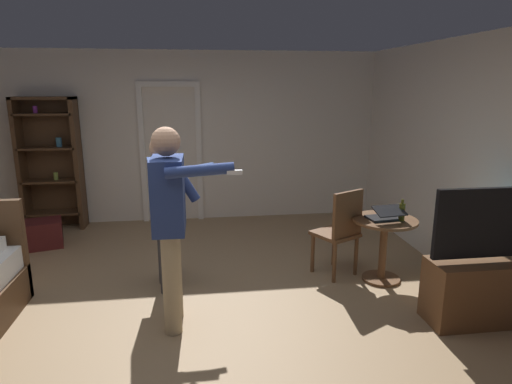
% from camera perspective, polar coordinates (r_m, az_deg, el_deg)
% --- Properties ---
extents(ground_plane, '(6.82, 6.82, 0.00)m').
position_cam_1_polar(ground_plane, '(4.28, -11.31, -15.65)').
color(ground_plane, '#997A56').
extents(wall_back, '(6.44, 0.12, 2.58)m').
position_cam_1_polar(wall_back, '(6.92, -10.33, 6.97)').
color(wall_back, silver).
rests_on(wall_back, ground_plane).
extents(wall_right, '(0.12, 6.39, 2.58)m').
position_cam_1_polar(wall_right, '(4.76, 29.24, 2.41)').
color(wall_right, silver).
rests_on(wall_right, ground_plane).
extents(doorway_frame, '(0.93, 0.08, 2.13)m').
position_cam_1_polar(doorway_frame, '(6.85, -11.01, 6.29)').
color(doorway_frame, white).
rests_on(doorway_frame, ground_plane).
extents(bookshelf, '(0.85, 0.32, 1.92)m').
position_cam_1_polar(bookshelf, '(7.04, -25.12, 3.88)').
color(bookshelf, '#4C331E').
rests_on(bookshelf, ground_plane).
extents(tv_flatscreen, '(1.06, 0.40, 1.25)m').
position_cam_1_polar(tv_flatscreen, '(4.47, 27.43, -10.30)').
color(tv_flatscreen, brown).
rests_on(tv_flatscreen, ground_plane).
extents(side_table, '(0.68, 0.68, 0.70)m').
position_cam_1_polar(side_table, '(4.93, 16.25, -5.85)').
color(side_table, brown).
rests_on(side_table, ground_plane).
extents(laptop, '(0.36, 0.37, 0.16)m').
position_cam_1_polar(laptop, '(4.80, 16.41, -2.92)').
color(laptop, black).
rests_on(laptop, side_table).
extents(bottle_on_table, '(0.06, 0.06, 0.23)m').
position_cam_1_polar(bottle_on_table, '(4.82, 18.40, -2.44)').
color(bottle_on_table, '#3F3B0E').
rests_on(bottle_on_table, side_table).
extents(wooden_chair, '(0.57, 0.57, 0.99)m').
position_cam_1_polar(wooden_chair, '(4.91, 10.89, -4.76)').
color(wooden_chair, brown).
rests_on(wooden_chair, ground_plane).
extents(person_blue_shirt, '(0.72, 0.59, 1.76)m').
position_cam_1_polar(person_blue_shirt, '(3.76, -11.01, -2.81)').
color(person_blue_shirt, tan).
rests_on(person_blue_shirt, ground_plane).
extents(person_striped_shirt, '(0.74, 0.60, 1.59)m').
position_cam_1_polar(person_striped_shirt, '(4.53, -11.81, -1.47)').
color(person_striped_shirt, '#333338').
rests_on(person_striped_shirt, ground_plane).
extents(suitcase_dark, '(0.57, 0.51, 0.35)m').
position_cam_1_polar(suitcase_dark, '(6.44, -25.96, -4.90)').
color(suitcase_dark, '#4C1919').
rests_on(suitcase_dark, ground_plane).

